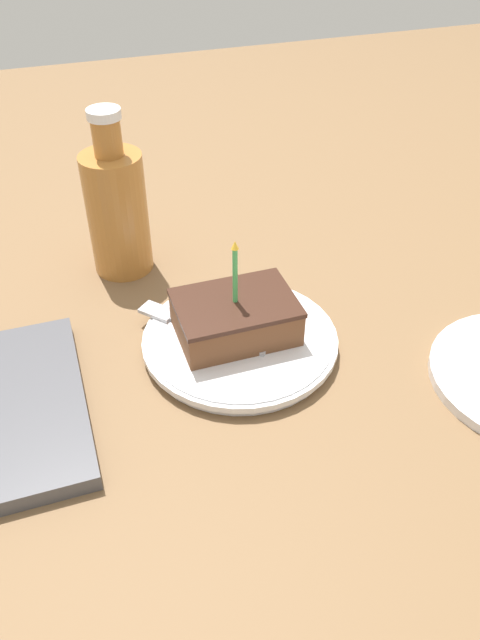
{
  "coord_description": "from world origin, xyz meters",
  "views": [
    {
      "loc": [
        -0.57,
        0.2,
        0.51
      ],
      "look_at": [
        -0.02,
        0.01,
        0.04
      ],
      "focal_mm": 35.0,
      "sensor_mm": 36.0,
      "label": 1
    }
  ],
  "objects_px": {
    "cake_slice": "(235,317)",
    "fork": "(193,325)",
    "plate": "(240,341)",
    "bottle": "(117,209)"
  },
  "relations": [
    {
      "from": "cake_slice",
      "to": "fork",
      "type": "relative_size",
      "value": 0.98
    },
    {
      "from": "plate",
      "to": "fork",
      "type": "relative_size",
      "value": 1.64
    },
    {
      "from": "plate",
      "to": "cake_slice",
      "type": "distance_m",
      "value": 0.03
    },
    {
      "from": "plate",
      "to": "bottle",
      "type": "height_order",
      "value": "bottle"
    },
    {
      "from": "bottle",
      "to": "cake_slice",
      "type": "bearing_deg",
      "value": -155.5
    },
    {
      "from": "plate",
      "to": "cake_slice",
      "type": "height_order",
      "value": "cake_slice"
    },
    {
      "from": "cake_slice",
      "to": "fork",
      "type": "height_order",
      "value": "cake_slice"
    },
    {
      "from": "plate",
      "to": "bottle",
      "type": "relative_size",
      "value": 1.03
    },
    {
      "from": "cake_slice",
      "to": "plate",
      "type": "bearing_deg",
      "value": -153.02
    },
    {
      "from": "cake_slice",
      "to": "bottle",
      "type": "height_order",
      "value": "bottle"
    }
  ]
}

